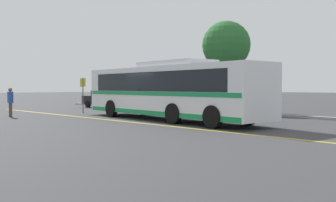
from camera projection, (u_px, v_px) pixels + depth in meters
The scene contains 10 objects.
ground_plane at pixel (152, 119), 21.62m from camera, with size 220.00×220.00×0.00m, color #38383A.
lane_strip_0 at pixel (136, 123), 19.55m from camera, with size 0.20×32.59×0.01m, color gold.
curb_strip at pixel (240, 113), 25.53m from camera, with size 40.59×0.36×0.15m, color #99999E.
transit_bus at pixel (168, 90), 21.00m from camera, with size 13.05×3.56×3.12m.
parked_car_0 at pixel (106, 99), 33.51m from camera, with size 4.80×2.02×1.49m.
parked_car_1 at pixel (160, 101), 28.42m from camera, with size 4.32×2.10×1.43m.
parked_car_2 at pixel (222, 103), 24.78m from camera, with size 4.32×2.23×1.55m.
pedestrian_0 at pixel (10, 100), 23.28m from camera, with size 0.43×0.25×1.73m.
bus_stop_sign at pixel (83, 91), 26.56m from camera, with size 0.07×0.40×2.42m.
tree_0 at pixel (226, 45), 28.71m from camera, with size 3.53×3.53×6.62m.
Camera 1 is at (16.19, -14.28, 1.77)m, focal length 42.00 mm.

